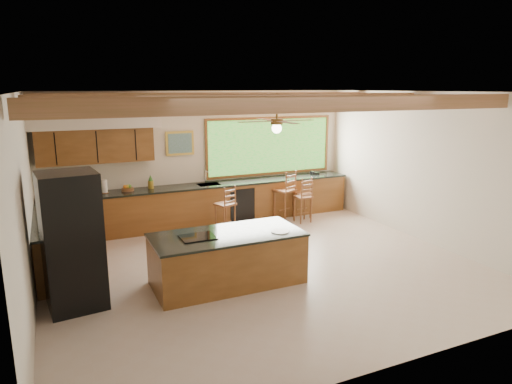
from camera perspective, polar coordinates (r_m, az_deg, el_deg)
name	(u,v)px	position (r m, az deg, el deg)	size (l,w,h in m)	color
ground	(263,267)	(8.10, 0.86, -9.33)	(7.20, 7.20, 0.00)	beige
room_shell	(239,137)	(8.08, -2.17, 6.84)	(7.27, 6.54, 3.02)	beige
counter_run	(179,212)	(9.95, -9.64, -2.44)	(7.12, 3.10, 1.22)	brown
island	(227,258)	(7.34, -3.60, -8.27)	(2.38, 1.12, 0.85)	brown
refrigerator	(72,241)	(6.89, -21.99, -5.72)	(0.83, 0.82, 1.96)	black
bar_stool_a	(226,205)	(9.76, -3.77, -1.66)	(0.47, 0.47, 1.04)	brown
bar_stool_b	(286,191)	(10.67, 3.76, 0.09)	(0.55, 0.55, 1.19)	brown
bar_stool_c	(304,198)	(10.56, 6.04, -0.73)	(0.38, 0.38, 1.00)	brown
bar_stool_d	(303,194)	(10.93, 5.95, -0.21)	(0.42, 0.42, 1.01)	brown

